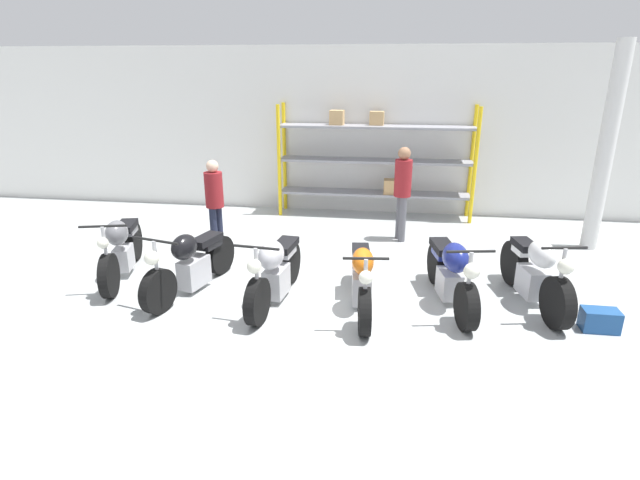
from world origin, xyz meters
name	(u,v)px	position (x,y,z in m)	size (l,w,h in m)	color
ground_plane	(316,294)	(0.00, 0.00, 0.00)	(30.00, 30.00, 0.00)	#B2B7B7
back_wall	(348,131)	(0.00, 4.61, 1.80)	(30.00, 0.08, 3.60)	white
shelving_rack	(374,159)	(0.62, 4.24, 1.27)	(4.21, 0.63, 2.41)	yellow
support_pillar	(606,150)	(4.65, 2.70, 1.80)	(0.28, 0.28, 3.60)	silver
motorcycle_grey	(121,248)	(-3.11, 0.22, 0.48)	(0.84, 2.11, 1.07)	black
motorcycle_black	(191,263)	(-1.82, -0.16, 0.44)	(0.86, 2.07, 1.03)	black
motorcycle_silver	(275,271)	(-0.53, -0.30, 0.46)	(0.60, 2.00, 1.05)	black
motorcycle_orange	(362,277)	(0.68, -0.30, 0.43)	(0.56, 2.14, 1.00)	black
motorcycle_blue	(451,272)	(1.89, -0.03, 0.47)	(0.69, 2.05, 1.04)	black
motorcycle_white	(535,273)	(3.04, 0.14, 0.47)	(0.66, 2.03, 1.08)	black
person_browsing	(403,186)	(1.22, 2.65, 1.05)	(0.40, 0.40, 1.78)	#595960
person_near_rack	(214,198)	(-2.08, 1.66, 0.95)	(0.38, 0.38, 1.63)	#1E2338
toolbox	(600,320)	(3.70, -0.52, 0.14)	(0.44, 0.26, 0.28)	#1E4C8C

